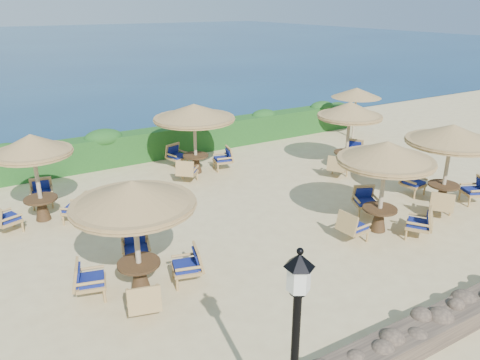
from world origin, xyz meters
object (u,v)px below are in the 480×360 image
Objects in this scene: cafe_set_2 at (450,148)px; extra_parasol at (356,93)px; cafe_set_5 at (349,121)px; cafe_set_0 at (135,218)px; cafe_set_3 at (35,165)px; cafe_set_1 at (385,169)px; cafe_set_4 at (194,123)px.

extra_parasol is at bearing 66.99° from cafe_set_2.
cafe_set_2 and cafe_set_5 have the same top height.
cafe_set_0 is at bearing -152.02° from extra_parasol.
cafe_set_3 is (-1.26, 4.99, -0.05)m from cafe_set_0.
cafe_set_1 is 1.01× the size of cafe_set_3.
cafe_set_4 is at bearing 128.85° from cafe_set_2.
cafe_set_3 is at bearing 154.35° from cafe_set_2.
cafe_set_0 and cafe_set_3 have the same top height.
extra_parasol is 4.65m from cafe_set_5.
cafe_set_2 is (3.12, 0.27, 0.03)m from cafe_set_1.
cafe_set_2 is at bearing -2.21° from cafe_set_0.
cafe_set_0 and cafe_set_4 have the same top height.
cafe_set_5 is at bearing 57.29° from cafe_set_1.
cafe_set_1 is (6.82, -0.65, 0.08)m from cafe_set_0.
cafe_set_1 reaches higher than extra_parasol.
cafe_set_0 is (-13.04, -6.92, -0.37)m from extra_parasol.
cafe_set_0 is 10.35m from cafe_set_5.
extra_parasol is 0.86× the size of cafe_set_2.
cafe_set_0 is 9.94m from cafe_set_2.
cafe_set_5 is (2.83, 4.41, 0.06)m from cafe_set_1.
cafe_set_0 is 1.04× the size of cafe_set_1.
cafe_set_4 is 5.80m from cafe_set_5.
cafe_set_0 is at bearing -125.00° from cafe_set_4.
cafe_set_5 is at bearing -6.48° from cafe_set_3.
cafe_set_1 is 0.91× the size of cafe_set_4.
cafe_set_2 and cafe_set_3 have the same top height.
extra_parasol is 0.87× the size of cafe_set_5.
cafe_set_0 is 6.85m from cafe_set_1.
cafe_set_4 is (-2.34, 7.04, 0.08)m from cafe_set_1.
cafe_set_1 and cafe_set_4 have the same top height.
cafe_set_1 is 3.13m from cafe_set_2.
cafe_set_2 is at bearing 4.92° from cafe_set_1.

